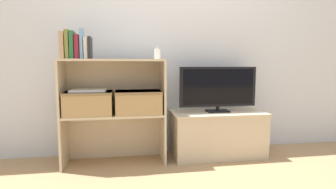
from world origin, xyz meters
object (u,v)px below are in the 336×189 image
baby_monitor (157,54)px  storage_basket_right (138,101)px  tv_stand (217,133)px  book_skyblue (82,44)px  book_charcoal (90,48)px  laptop (89,90)px  book_maroon (78,47)px  book_olive (68,44)px  storage_basket_left (89,102)px  book_ivory (86,48)px  tv (218,88)px  book_forest (73,45)px  book_tan (63,45)px

baby_monitor → storage_basket_right: bearing=-175.3°
tv_stand → baby_monitor: baby_monitor is taller
tv_stand → book_skyblue: book_skyblue is taller
book_skyblue → book_charcoal: size_ratio=1.35×
baby_monitor → laptop: bearing=-178.6°
laptop → book_skyblue: bearing=-124.2°
book_maroon → laptop: book_maroon is taller
laptop → book_charcoal: bearing=-58.7°
book_skyblue → book_charcoal: book_skyblue is taller
book_olive → storage_basket_right: 0.78m
baby_monitor → laptop: size_ratio=0.42×
baby_monitor → storage_basket_left: 0.76m
book_maroon → book_ivory: 0.07m
tv → book_skyblue: book_skyblue is taller
book_forest → storage_basket_right: 0.75m
book_olive → storage_basket_right: size_ratio=0.58×
tv_stand → storage_basket_left: bearing=-177.2°
book_maroon → book_olive: bearing=180.0°
tv_stand → book_tan: (-1.43, -0.11, 0.85)m
book_olive → storage_basket_right: (0.59, 0.05, -0.50)m
book_ivory → baby_monitor: size_ratio=1.43×
tv → book_ivory: bearing=-174.9°
book_charcoal → baby_monitor: bearing=6.4°
tv → storage_basket_left: 1.24m
baby_monitor → book_skyblue: bearing=-174.2°
book_skyblue → baby_monitor: bearing=5.8°
book_maroon → laptop: bearing=35.8°
book_olive → book_charcoal: (0.18, 0.00, -0.03)m
tv → book_ivory: book_ivory is taller
book_charcoal → book_olive: bearing=-180.0°
book_ivory → storage_basket_right: 0.65m
book_charcoal → laptop: bearing=121.3°
book_forest → tv_stand: bearing=4.8°
tv_stand → baby_monitor: size_ratio=7.25×
book_maroon → baby_monitor: size_ratio=1.59×
tv_stand → book_skyblue: 1.54m
book_ivory → book_skyblue: bearing=180.0°
book_maroon → book_skyblue: book_skyblue is taller
tv → baby_monitor: (-0.61, -0.04, 0.33)m
tv → book_charcoal: book_charcoal is taller
book_maroon → book_charcoal: size_ratio=1.09×
tv_stand → book_olive: size_ratio=3.79×
book_skyblue → storage_basket_left: 0.51m
tv → baby_monitor: size_ratio=6.12×
book_maroon → tv: bearing=4.8°
baby_monitor → tv: bearing=4.1°
book_tan → book_maroon: book_tan is taller
storage_basket_left → storage_basket_right: (0.44, 0.00, 0.00)m
tv → storage_basket_right: tv is taller
storage_basket_right → book_skyblue: bearing=-173.8°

